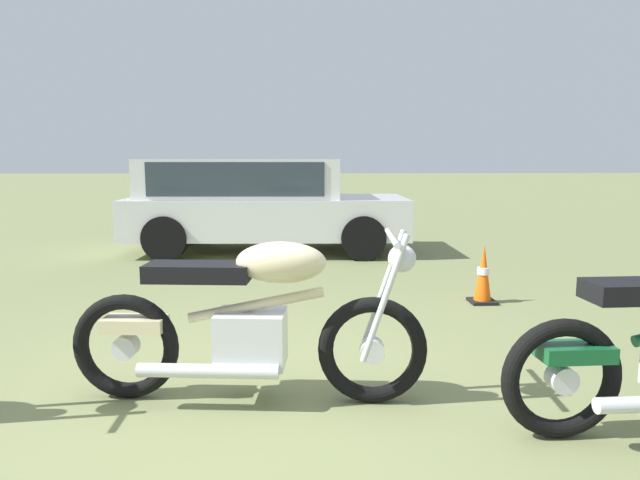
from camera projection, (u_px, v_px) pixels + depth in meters
name	position (u px, v px, depth m)	size (l,w,h in m)	color
ground_plane	(236.00, 411.00, 3.14)	(120.00, 120.00, 0.00)	olive
motorcycle_cream	(252.00, 321.00, 3.21)	(2.09, 0.64, 1.02)	black
car_white	(256.00, 198.00, 8.55)	(4.28, 1.95, 1.43)	silver
traffic_cone	(483.00, 276.00, 5.49)	(0.25, 0.25, 0.59)	#EA590F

